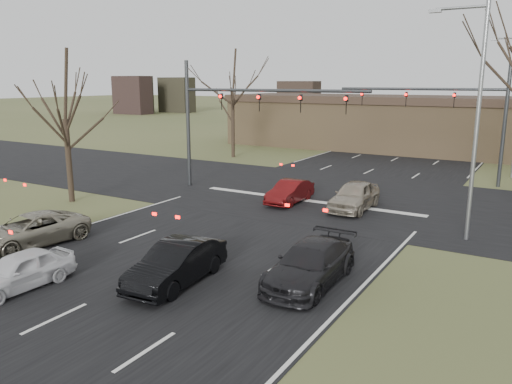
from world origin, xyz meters
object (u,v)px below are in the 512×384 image
at_px(car_silver_suv, 30,230).
at_px(car_white_sedan, 19,271).
at_px(streetlight_right_near, 474,109).
at_px(car_black_hatch, 177,263).
at_px(mast_arm_far, 459,108).
at_px(car_red_ahead, 290,192).
at_px(car_charcoal_sedan, 310,264).
at_px(building, 437,124).
at_px(mast_arm_near, 230,109).
at_px(car_silver_ahead, 354,196).

height_order(car_silver_suv, car_white_sedan, car_silver_suv).
bearing_deg(streetlight_right_near, car_black_hatch, -126.45).
height_order(mast_arm_far, car_black_hatch, mast_arm_far).
height_order(streetlight_right_near, car_red_ahead, streetlight_right_near).
bearing_deg(car_charcoal_sedan, car_white_sedan, -147.54).
relative_size(car_black_hatch, car_red_ahead, 1.13).
xyz_separation_m(building, mast_arm_near, (-7.23, -25.00, 2.41)).
height_order(car_white_sedan, car_silver_ahead, car_silver_ahead).
bearing_deg(mast_arm_near, car_charcoal_sedan, -46.06).
xyz_separation_m(mast_arm_near, car_black_hatch, (6.56, -13.14, -4.36)).
distance_m(mast_arm_far, car_black_hatch, 24.03).
relative_size(car_charcoal_sedan, car_red_ahead, 1.24).
relative_size(streetlight_right_near, car_black_hatch, 2.31).
distance_m(building, mast_arm_far, 15.75).
height_order(mast_arm_far, car_white_sedan, mast_arm_far).
relative_size(mast_arm_near, car_red_ahead, 3.16).
xyz_separation_m(mast_arm_far, car_black_hatch, (-4.85, -23.14, -4.31)).
bearing_deg(mast_arm_far, car_white_sedan, -109.03).
relative_size(car_black_hatch, car_charcoal_sedan, 0.91).
xyz_separation_m(car_silver_suv, car_red_ahead, (5.85, 12.23, -0.03)).
bearing_deg(car_black_hatch, mast_arm_far, 73.14).
distance_m(car_charcoal_sedan, car_red_ahead, 11.52).
height_order(mast_arm_near, car_silver_ahead, mast_arm_near).
height_order(car_red_ahead, car_silver_ahead, car_silver_ahead).
bearing_deg(car_white_sedan, streetlight_right_near, 50.36).
height_order(streetlight_right_near, car_silver_ahead, streetlight_right_near).
bearing_deg(mast_arm_near, streetlight_right_near, -12.05).
bearing_deg(car_silver_suv, car_white_sedan, -32.05).
relative_size(streetlight_right_near, car_silver_suv, 2.10).
relative_size(car_white_sedan, car_black_hatch, 0.85).
bearing_deg(car_silver_suv, mast_arm_near, 91.69).
xyz_separation_m(car_white_sedan, car_red_ahead, (2.18, 15.23, 0.01)).
relative_size(mast_arm_far, car_red_ahead, 2.90).
height_order(building, car_white_sedan, building).
bearing_deg(car_charcoal_sedan, car_black_hatch, -150.16).
bearing_deg(mast_arm_far, streetlight_right_near, -78.53).
bearing_deg(car_white_sedan, car_silver_suv, 142.66).
distance_m(streetlight_right_near, car_white_sedan, 18.25).
bearing_deg(car_red_ahead, car_black_hatch, -81.45).
bearing_deg(car_black_hatch, streetlight_right_near, 48.53).
xyz_separation_m(building, car_silver_ahead, (1.00, -25.50, -1.91)).
height_order(mast_arm_far, car_red_ahead, mast_arm_far).
height_order(car_charcoal_sedan, car_silver_ahead, car_silver_ahead).
xyz_separation_m(car_silver_suv, car_white_sedan, (3.67, -3.00, -0.04)).
bearing_deg(car_charcoal_sedan, car_red_ahead, 119.51).
bearing_deg(car_white_sedan, car_charcoal_sedan, 35.40).
distance_m(building, car_silver_ahead, 25.59).
bearing_deg(car_red_ahead, car_white_sedan, -98.79).
xyz_separation_m(car_silver_suv, car_charcoal_sedan, (11.70, 2.31, 0.03)).
distance_m(streetlight_right_near, car_red_ahead, 10.89).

